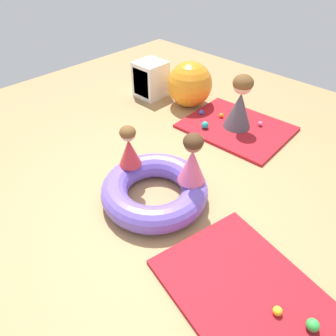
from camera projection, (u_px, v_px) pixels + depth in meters
The scene contains 15 objects.
ground_plane at pixel (158, 209), 3.24m from camera, with size 8.00×8.00×0.00m, color tan.
gym_mat_front at pixel (244, 291), 2.52m from camera, with size 1.32×1.02×0.04m, color #B21923.
gym_mat_far_right at pixel (236, 127), 4.44m from camera, with size 1.39×1.12×0.04m, color #B21923.
inflatable_cushion at pixel (155, 190), 3.26m from camera, with size 1.10×1.10×0.27m, color #7056D1.
child_in_pink at pixel (192, 159), 3.02m from camera, with size 0.34×0.34×0.54m.
child_in_red at pixel (129, 147), 3.24m from camera, with size 0.33×0.33×0.46m.
adult_seated at pixel (240, 103), 4.20m from camera, with size 0.51×0.51×0.75m.
play_ball_blue at pixel (201, 112), 4.67m from camera, with size 0.07×0.07×0.07m, color blue.
play_ball_yellow at pixel (278, 311), 2.33m from camera, with size 0.07×0.07×0.07m, color yellow.
play_ball_green at pixel (313, 325), 2.24m from camera, with size 0.09×0.09×0.09m, color green.
play_ball_pink at pixel (260, 124), 4.42m from camera, with size 0.07×0.07×0.07m, color pink.
play_ball_teal at pixel (205, 125), 4.36m from camera, with size 0.10×0.10×0.10m, color teal.
play_ball_orange at pixel (221, 115), 4.60m from camera, with size 0.07×0.07×0.07m, color orange.
exercise_ball_large at pixel (190, 84), 4.80m from camera, with size 0.68×0.68×0.68m, color orange.
storage_cube at pixel (150, 80), 5.08m from camera, with size 0.44×0.44×0.56m.
Camera 1 is at (1.64, -1.55, 2.36)m, focal length 33.86 mm.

